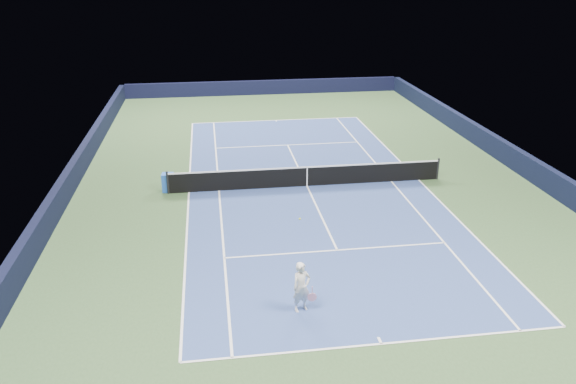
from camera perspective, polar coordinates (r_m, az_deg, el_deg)
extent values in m
plane|color=#314D2A|center=(26.38, 1.94, 0.61)|extent=(40.00, 40.00, 0.00)
cube|color=black|center=(45.10, -2.50, 10.57)|extent=(22.00, 0.35, 1.10)
cube|color=black|center=(29.95, 22.82, 2.63)|extent=(0.35, 40.00, 1.10)
cube|color=black|center=(26.61, -21.66, 0.43)|extent=(0.35, 40.00, 1.10)
cube|color=navy|center=(26.38, 1.94, 0.62)|extent=(10.97, 23.77, 0.01)
cube|color=white|center=(37.55, -1.23, 7.31)|extent=(10.97, 0.08, 0.00)
cube|color=white|center=(16.25, 9.47, -14.97)|extent=(10.97, 0.08, 0.00)
cube|color=white|center=(27.82, 13.14, 1.21)|extent=(0.08, 23.77, 0.00)
cube|color=white|center=(26.04, -10.04, -0.02)|extent=(0.08, 23.77, 0.00)
cube|color=white|center=(27.36, 10.45, 1.07)|extent=(0.08, 23.77, 0.00)
cube|color=white|center=(26.02, -7.03, 0.14)|extent=(0.08, 23.77, 0.00)
cube|color=white|center=(32.33, -0.04, 4.80)|extent=(8.23, 0.08, 0.00)
cube|color=white|center=(20.70, 5.02, -5.90)|extent=(8.23, 0.08, 0.00)
cube|color=white|center=(26.38, 1.94, 0.63)|extent=(0.08, 12.80, 0.00)
cube|color=white|center=(37.41, -1.20, 7.25)|extent=(0.08, 0.30, 0.00)
cube|color=white|center=(16.37, 9.31, -14.66)|extent=(0.08, 0.30, 0.00)
cylinder|color=black|center=(25.90, -12.13, 0.95)|extent=(0.10, 0.10, 1.07)
cylinder|color=black|center=(27.98, 14.98, 2.30)|extent=(0.10, 0.10, 1.07)
cube|color=black|center=(26.22, 1.95, 1.54)|extent=(12.80, 0.03, 0.91)
cube|color=white|center=(26.05, 1.96, 2.54)|extent=(12.80, 0.04, 0.06)
cube|color=white|center=(26.22, 1.95, 1.54)|extent=(0.05, 0.04, 0.91)
cube|color=blue|center=(26.20, -12.08, 0.95)|extent=(0.56, 0.52, 0.86)
cube|color=white|center=(26.17, -11.45, 1.03)|extent=(0.04, 0.38, 0.38)
imported|color=silver|center=(16.94, 1.37, -9.63)|extent=(0.69, 0.57, 1.61)
cylinder|color=pink|center=(17.01, 2.48, -9.94)|extent=(0.03, 0.03, 0.27)
cylinder|color=black|center=(17.13, 2.46, -10.62)|extent=(0.27, 0.02, 0.27)
cylinder|color=pink|center=(17.13, 2.46, -10.62)|extent=(0.28, 0.03, 0.28)
sphere|color=gold|center=(16.97, 1.21, -2.74)|extent=(0.07, 0.07, 0.07)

